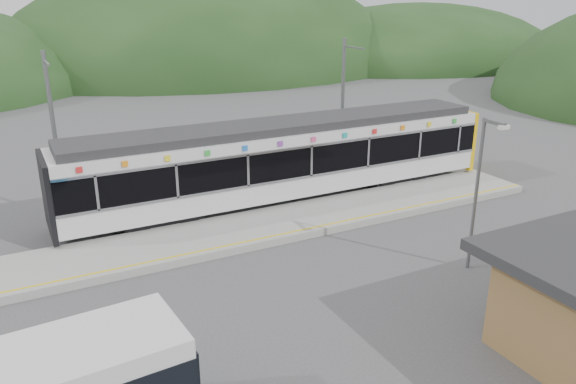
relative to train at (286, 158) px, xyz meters
name	(u,v)px	position (x,y,z in m)	size (l,w,h in m)	color
ground	(304,262)	(-2.34, -6.00, -2.06)	(120.00, 120.00, 0.00)	#4C4C4F
hills	(363,192)	(3.84, -0.71, -2.06)	(146.00, 149.00, 26.00)	#1E3D19
platform	(265,226)	(-2.34, -2.70, -1.91)	(26.00, 3.20, 0.30)	#9E9E99
yellow_line	(279,234)	(-2.34, -4.00, -1.76)	(26.00, 0.10, 0.01)	yellow
train	(286,158)	(0.00, 0.00, 0.00)	(20.44, 3.01, 3.74)	black
catenary_mast_west	(55,134)	(-9.34, 2.56, 1.58)	(0.18, 1.80, 7.00)	slate
catenary_mast_east	(343,105)	(4.66, 2.56, 1.58)	(0.18, 1.80, 7.00)	slate
lamp_post	(480,182)	(2.54, -9.11, 1.15)	(0.35, 0.96, 5.35)	slate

